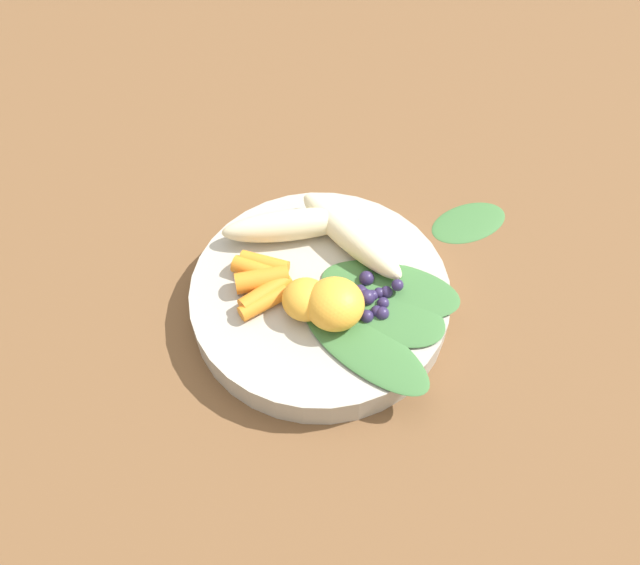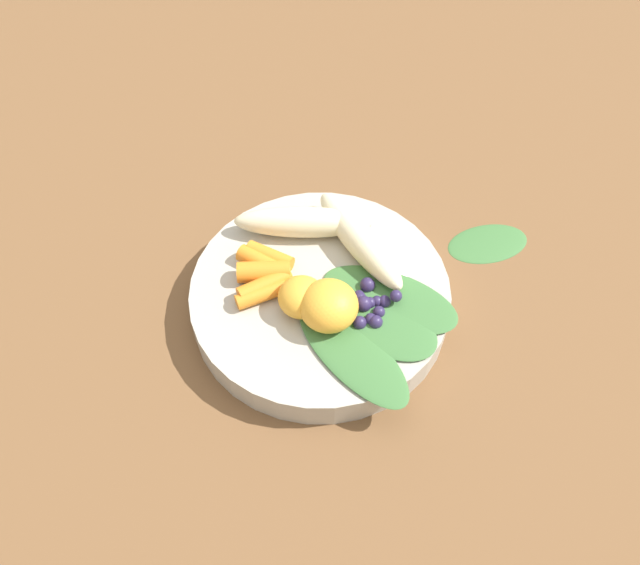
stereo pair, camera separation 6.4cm
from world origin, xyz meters
name	(u,v)px [view 1 (the left image)]	position (x,y,z in m)	size (l,w,h in m)	color
ground_plane	(320,308)	(0.00, 0.00, 0.00)	(2.40, 2.40, 0.00)	brown
bowl	(320,299)	(0.00, 0.00, 0.02)	(0.24, 0.24, 0.03)	#B2AD9E
banana_peeled_left	(291,225)	(-0.06, 0.04, 0.05)	(0.13, 0.03, 0.03)	beige
banana_peeled_right	(350,235)	(0.00, 0.06, 0.05)	(0.13, 0.03, 0.03)	beige
orange_segment_near	(335,304)	(0.03, -0.02, 0.05)	(0.05, 0.05, 0.04)	#F4A833
orange_segment_far	(307,300)	(0.00, -0.03, 0.05)	(0.04, 0.04, 0.03)	#F4A833
carrot_front	(264,264)	(-0.06, -0.01, 0.04)	(0.02, 0.02, 0.05)	orange
carrot_mid_left	(259,271)	(-0.06, -0.02, 0.04)	(0.02, 0.02, 0.05)	orange
carrot_mid_right	(262,280)	(-0.05, -0.02, 0.04)	(0.02, 0.02, 0.05)	orange
carrot_rear	(266,293)	(-0.04, -0.03, 0.04)	(0.02, 0.02, 0.05)	orange
carrot_small	(264,303)	(-0.03, -0.04, 0.04)	(0.01, 0.01, 0.05)	orange
blueberry_pile	(373,297)	(0.05, 0.01, 0.04)	(0.04, 0.05, 0.02)	#2D234C
coconut_shred_patch	(388,276)	(0.05, 0.04, 0.03)	(0.04, 0.04, 0.00)	white
kale_leaf_left	(365,346)	(0.06, -0.04, 0.03)	(0.13, 0.05, 0.01)	#3D7038
kale_leaf_right	(390,313)	(0.07, 0.01, 0.03)	(0.10, 0.06, 0.01)	#3D7038
kale_leaf_rear	(390,289)	(0.06, 0.03, 0.03)	(0.13, 0.06, 0.01)	#3D7038
kale_leaf_stray	(469,221)	(0.08, 0.17, 0.00)	(0.08, 0.05, 0.01)	#3D7038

